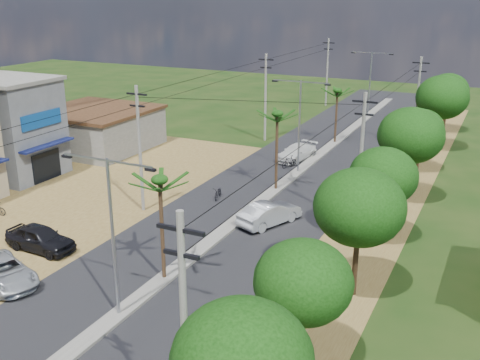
# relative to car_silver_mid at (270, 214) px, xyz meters

# --- Properties ---
(ground) EXTENTS (160.00, 160.00, 0.00)m
(ground) POSITION_rel_car_silver_mid_xyz_m (-2.19, -13.54, -0.78)
(ground) COLOR black
(ground) RESTS_ON ground
(road) EXTENTS (12.00, 110.00, 0.04)m
(road) POSITION_rel_car_silver_mid_xyz_m (-2.19, 1.46, -0.76)
(road) COLOR black
(road) RESTS_ON ground
(median) EXTENTS (1.00, 90.00, 0.18)m
(median) POSITION_rel_car_silver_mid_xyz_m (-2.19, 4.46, -0.69)
(median) COLOR #605E56
(median) RESTS_ON ground
(dirt_lot_west) EXTENTS (18.00, 46.00, 0.04)m
(dirt_lot_west) POSITION_rel_car_silver_mid_xyz_m (-17.19, -5.54, -0.76)
(dirt_lot_west) COLOR brown
(dirt_lot_west) RESTS_ON ground
(dirt_shoulder_east) EXTENTS (5.00, 90.00, 0.03)m
(dirt_shoulder_east) POSITION_rel_car_silver_mid_xyz_m (6.31, 1.46, -0.76)
(dirt_shoulder_east) COLOR brown
(dirt_shoulder_east) RESTS_ON ground
(shophouse_grey) EXTENTS (9.00, 6.40, 8.30)m
(shophouse_grey) POSITION_rel_car_silver_mid_xyz_m (-24.17, 0.46, 3.38)
(shophouse_grey) COLOR #52555A
(shophouse_grey) RESTS_ON ground
(low_shed) EXTENTS (10.40, 10.40, 3.95)m
(low_shed) POSITION_rel_car_silver_mid_xyz_m (-23.19, 10.46, 1.19)
(low_shed) COLOR #605E56
(low_shed) RESTS_ON ground
(tree_east_b) EXTENTS (4.00, 4.00, 5.83)m
(tree_east_b) POSITION_rel_car_silver_mid_xyz_m (7.11, -13.54, 3.33)
(tree_east_b) COLOR black
(tree_east_b) RESTS_ON ground
(tree_east_c) EXTENTS (4.60, 4.60, 6.83)m
(tree_east_c) POSITION_rel_car_silver_mid_xyz_m (7.51, -6.54, 4.08)
(tree_east_c) COLOR black
(tree_east_c) RESTS_ON ground
(tree_east_d) EXTENTS (4.20, 4.20, 6.13)m
(tree_east_d) POSITION_rel_car_silver_mid_xyz_m (7.21, 0.46, 3.56)
(tree_east_d) COLOR black
(tree_east_d) RESTS_ON ground
(tree_east_e) EXTENTS (4.80, 4.80, 7.14)m
(tree_east_e) POSITION_rel_car_silver_mid_xyz_m (7.41, 8.46, 4.31)
(tree_east_e) COLOR black
(tree_east_e) RESTS_ON ground
(tree_east_f) EXTENTS (3.80, 3.80, 5.52)m
(tree_east_f) POSITION_rel_car_silver_mid_xyz_m (7.01, 16.46, 3.11)
(tree_east_f) COLOR black
(tree_east_f) RESTS_ON ground
(tree_east_g) EXTENTS (5.00, 5.00, 7.38)m
(tree_east_g) POSITION_rel_car_silver_mid_xyz_m (7.61, 24.46, 4.46)
(tree_east_g) COLOR black
(tree_east_g) RESTS_ON ground
(tree_east_h) EXTENTS (4.40, 4.40, 6.52)m
(tree_east_h) POSITION_rel_car_silver_mid_xyz_m (7.31, 32.46, 3.86)
(tree_east_h) COLOR black
(tree_east_h) RESTS_ON ground
(palm_median_near) EXTENTS (2.00, 2.00, 6.15)m
(palm_median_near) POSITION_rel_car_silver_mid_xyz_m (-2.19, -9.54, 4.76)
(palm_median_near) COLOR black
(palm_median_near) RESTS_ON ground
(palm_median_mid) EXTENTS (2.00, 2.00, 6.55)m
(palm_median_mid) POSITION_rel_car_silver_mid_xyz_m (-2.19, 6.46, 5.12)
(palm_median_mid) COLOR black
(palm_median_mid) RESTS_ON ground
(palm_median_far) EXTENTS (2.00, 2.00, 5.85)m
(palm_median_far) POSITION_rel_car_silver_mid_xyz_m (-2.19, 22.46, 4.48)
(palm_median_far) COLOR black
(palm_median_far) RESTS_ON ground
(streetlight_near) EXTENTS (5.10, 0.18, 8.00)m
(streetlight_near) POSITION_rel_car_silver_mid_xyz_m (-2.19, -13.54, 4.01)
(streetlight_near) COLOR gray
(streetlight_near) RESTS_ON ground
(streetlight_mid) EXTENTS (5.10, 0.18, 8.00)m
(streetlight_mid) POSITION_rel_car_silver_mid_xyz_m (-2.19, 11.46, 4.01)
(streetlight_mid) COLOR gray
(streetlight_mid) RESTS_ON ground
(streetlight_far) EXTENTS (5.10, 0.18, 8.00)m
(streetlight_far) POSITION_rel_car_silver_mid_xyz_m (-2.19, 36.46, 4.01)
(streetlight_far) COLOR gray
(streetlight_far) RESTS_ON ground
(utility_pole_w_b) EXTENTS (1.60, 0.24, 9.00)m
(utility_pole_w_b) POSITION_rel_car_silver_mid_xyz_m (-9.19, -1.54, 3.98)
(utility_pole_w_b) COLOR #605E56
(utility_pole_w_b) RESTS_ON ground
(utility_pole_w_c) EXTENTS (1.60, 0.24, 9.00)m
(utility_pole_w_c) POSITION_rel_car_silver_mid_xyz_m (-9.19, 20.46, 3.98)
(utility_pole_w_c) COLOR #605E56
(utility_pole_w_c) RESTS_ON ground
(utility_pole_w_d) EXTENTS (1.60, 0.24, 9.00)m
(utility_pole_w_d) POSITION_rel_car_silver_mid_xyz_m (-9.19, 41.46, 3.98)
(utility_pole_w_d) COLOR #605E56
(utility_pole_w_d) RESTS_ON ground
(utility_pole_e_a) EXTENTS (1.60, 0.24, 9.00)m
(utility_pole_e_a) POSITION_rel_car_silver_mid_xyz_m (5.31, -19.54, 3.98)
(utility_pole_e_a) COLOR #605E56
(utility_pole_e_a) RESTS_ON ground
(utility_pole_e_b) EXTENTS (1.60, 0.24, 9.00)m
(utility_pole_e_b) POSITION_rel_car_silver_mid_xyz_m (5.31, 2.46, 3.98)
(utility_pole_e_b) COLOR #605E56
(utility_pole_e_b) RESTS_ON ground
(utility_pole_e_c) EXTENTS (1.60, 0.24, 9.00)m
(utility_pole_e_c) POSITION_rel_car_silver_mid_xyz_m (5.31, 24.46, 3.98)
(utility_pole_e_c) COLOR #605E56
(utility_pole_e_c) RESTS_ON ground
(car_silver_mid) EXTENTS (3.34, 5.00, 1.56)m
(car_silver_mid) POSITION_rel_car_silver_mid_xyz_m (0.00, 0.00, 0.00)
(car_silver_mid) COLOR #9B9FA3
(car_silver_mid) RESTS_ON ground
(car_white_far) EXTENTS (3.04, 5.18, 1.41)m
(car_white_far) POSITION_rel_car_silver_mid_xyz_m (-3.69, 15.09, -0.07)
(car_white_far) COLOR beige
(car_white_far) RESTS_ON ground
(car_parked_silver) EXTENTS (5.42, 3.85, 1.37)m
(car_parked_silver) POSITION_rel_car_silver_mid_xyz_m (-9.69, -13.63, -0.09)
(car_parked_silver) COLOR #9B9FA3
(car_parked_silver) RESTS_ON ground
(car_parked_dark) EXTENTS (4.64, 1.99, 1.56)m
(car_parked_dark) POSITION_rel_car_silver_mid_xyz_m (-10.96, -9.68, 0.00)
(car_parked_dark) COLOR black
(car_parked_dark) RESTS_ON ground
(moto_rider_west_a) EXTENTS (1.04, 1.86, 0.93)m
(moto_rider_west_a) POSITION_rel_car_silver_mid_xyz_m (-5.43, 2.87, -0.32)
(moto_rider_west_a) COLOR black
(moto_rider_west_a) RESTS_ON ground
(moto_rider_west_b) EXTENTS (1.19, 1.81, 1.06)m
(moto_rider_west_b) POSITION_rel_car_silver_mid_xyz_m (-3.39, 12.54, -0.25)
(moto_rider_west_b) COLOR black
(moto_rider_west_b) RESTS_ON ground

